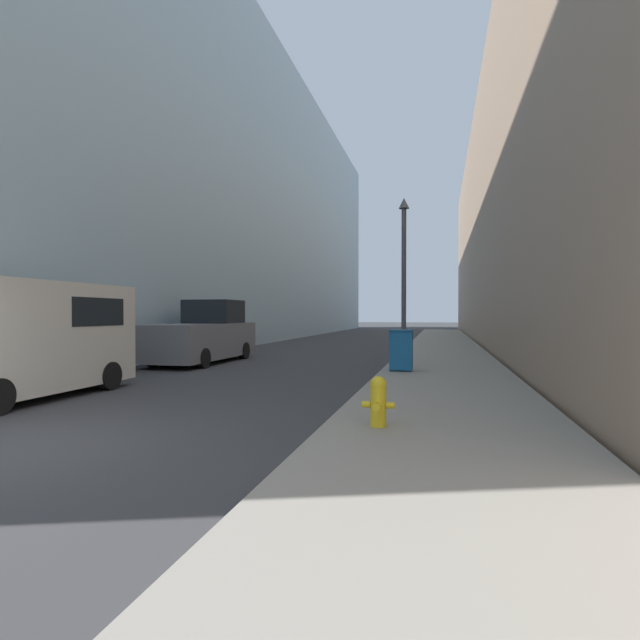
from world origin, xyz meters
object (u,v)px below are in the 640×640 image
at_px(white_van, 26,335).
at_px(trash_bin, 401,350).
at_px(fire_hydrant, 378,400).
at_px(pickup_truck, 204,336).
at_px(lamppost, 404,274).

bearing_deg(white_van, trash_bin, 38.58).
xyz_separation_m(fire_hydrant, pickup_truck, (-7.39, 9.33, 0.44)).
distance_m(fire_hydrant, lamppost, 10.87).
bearing_deg(fire_hydrant, pickup_truck, 128.38).
height_order(fire_hydrant, trash_bin, trash_bin).
relative_size(trash_bin, pickup_truck, 0.21).
height_order(trash_bin, pickup_truck, pickup_truck).
height_order(fire_hydrant, pickup_truck, pickup_truck).
relative_size(lamppost, white_van, 1.18).
xyz_separation_m(lamppost, pickup_truck, (-6.99, -1.22, -2.18)).
xyz_separation_m(trash_bin, lamppost, (-0.17, 3.40, 2.41)).
relative_size(white_van, pickup_truck, 0.88).
height_order(fire_hydrant, lamppost, lamppost).
xyz_separation_m(trash_bin, pickup_truck, (-7.17, 2.18, 0.22)).
relative_size(fire_hydrant, pickup_truck, 0.13).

